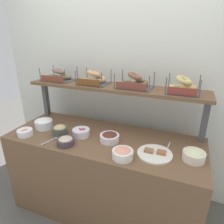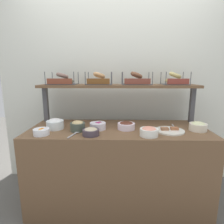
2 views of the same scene
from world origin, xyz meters
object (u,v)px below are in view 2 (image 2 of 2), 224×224
at_px(bowl_tuna_salad, 91,132).
at_px(bagel_basket_poppy, 62,80).
at_px(bowl_lox_spread, 149,131).
at_px(bowl_potato_salad, 198,126).
at_px(bagel_basket_cinnamon_raisin, 136,80).
at_px(serving_spoon_near_plate, 75,134).
at_px(serving_plate_white, 170,130).
at_px(bowl_fruit_salad, 41,132).
at_px(bowl_cream_cheese, 55,124).
at_px(bowl_hummus, 78,126).
at_px(bagel_basket_plain, 175,80).
at_px(serving_spoon_by_edge, 174,127).
at_px(bowl_chocolate_spread, 126,125).
at_px(bagel_basket_sesame, 99,80).
at_px(bowl_beet_salad, 98,126).

bearing_deg(bowl_tuna_salad, bagel_basket_poppy, 127.10).
xyz_separation_m(bowl_lox_spread, bowl_potato_salad, (0.51, 0.17, 0.00)).
xyz_separation_m(bagel_basket_poppy, bagel_basket_cinnamon_raisin, (0.84, 0.00, 0.00)).
bearing_deg(serving_spoon_near_plate, bowl_lox_spread, -2.10).
bearing_deg(serving_plate_white, bowl_fruit_salad, -173.70).
xyz_separation_m(bowl_lox_spread, serving_plate_white, (0.22, 0.14, -0.03)).
height_order(bowl_lox_spread, bowl_fruit_salad, bowl_lox_spread).
xyz_separation_m(bowl_tuna_salad, serving_spoon_near_plate, (-0.15, 0.02, -0.03)).
distance_m(bowl_tuna_salad, bowl_cream_cheese, 0.43).
height_order(bowl_hummus, bagel_basket_plain, bagel_basket_plain).
bearing_deg(bowl_cream_cheese, serving_plate_white, -2.99).
bearing_deg(serving_spoon_by_edge, serving_spoon_near_plate, -166.77).
height_order(bowl_hummus, serving_spoon_by_edge, bowl_hummus).
relative_size(bowl_fruit_salad, bagel_basket_plain, 0.52).
height_order(bowl_potato_salad, serving_plate_white, bowl_potato_salad).
xyz_separation_m(bowl_hummus, bagel_basket_poppy, (-0.24, 0.39, 0.42)).
bearing_deg(serving_plate_white, bowl_potato_salad, 7.47).
relative_size(bowl_cream_cheese, bowl_potato_salad, 1.03).
relative_size(bowl_cream_cheese, bagel_basket_plain, 0.64).
bearing_deg(bowl_hummus, bowl_fruit_salad, -157.46).
bearing_deg(serving_spoon_near_plate, bowl_chocolate_spread, 20.33).
bearing_deg(bowl_tuna_salad, serving_spoon_by_edge, 16.76).
bearing_deg(serving_spoon_near_plate, bowl_cream_cheese, 144.16).
distance_m(bowl_hummus, bagel_basket_plain, 1.18).
distance_m(serving_spoon_by_edge, bagel_basket_poppy, 1.33).
distance_m(bowl_chocolate_spread, serving_spoon_by_edge, 0.50).
bearing_deg(bowl_fruit_salad, serving_plate_white, 6.30).
xyz_separation_m(serving_spoon_by_edge, bagel_basket_sesame, (-0.80, 0.26, 0.47)).
xyz_separation_m(bowl_potato_salad, bagel_basket_cinnamon_raisin, (-0.58, 0.34, 0.43)).
distance_m(bowl_cream_cheese, bowl_beet_salad, 0.44).
relative_size(serving_spoon_by_edge, bagel_basket_plain, 0.64).
xyz_separation_m(bowl_fruit_salad, bowl_potato_salad, (1.49, 0.17, 0.01)).
bearing_deg(bowl_potato_salad, serving_spoon_by_edge, 158.18).
height_order(bowl_lox_spread, bowl_cream_cheese, bowl_cream_cheese).
bearing_deg(bowl_beet_salad, bowl_chocolate_spread, 1.82).
height_order(bowl_chocolate_spread, serving_plate_white, bowl_chocolate_spread).
distance_m(bowl_chocolate_spread, bowl_tuna_salad, 0.39).
bearing_deg(bowl_cream_cheese, bowl_lox_spread, -12.11).
bearing_deg(bowl_potato_salad, bagel_basket_plain, 114.54).
height_order(bowl_tuna_salad, bagel_basket_cinnamon_raisin, bagel_basket_cinnamon_raisin).
relative_size(bowl_tuna_salad, bagel_basket_sesame, 0.53).
relative_size(bowl_fruit_salad, bagel_basket_sesame, 0.49).
distance_m(bowl_cream_cheese, serving_plate_white, 1.14).
distance_m(bowl_beet_salad, bagel_basket_poppy, 0.70).
distance_m(bowl_fruit_salad, bowl_potato_salad, 1.50).
relative_size(bowl_lox_spread, serving_spoon_near_plate, 0.97).
xyz_separation_m(bowl_hummus, bowl_fruit_salad, (-0.31, -0.13, -0.02)).
relative_size(bowl_tuna_salad, bagel_basket_plain, 0.56).
relative_size(bowl_chocolate_spread, bowl_tuna_salad, 1.14).
bearing_deg(bowl_tuna_salad, bowl_fruit_salad, -179.75).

